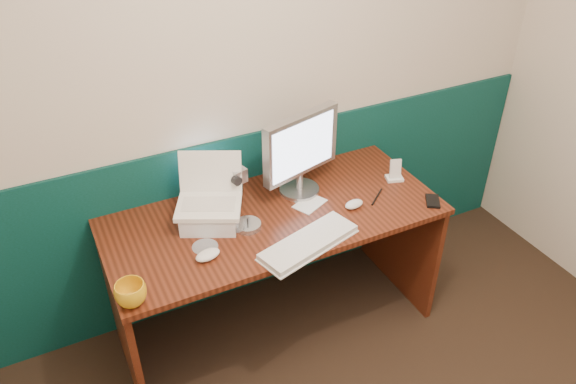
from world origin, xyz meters
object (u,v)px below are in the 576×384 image
keyboard (309,243)px  camcorder (236,185)px  desk (275,273)px  laptop (207,186)px  monitor (300,154)px  mug (131,294)px

keyboard → camcorder: 0.48m
desk → laptop: (-0.30, 0.07, 0.58)m
keyboard → monitor: bearing=52.3°
laptop → monitor: 0.50m
desk → camcorder: camcorder is taller
mug → laptop: bearing=37.9°
desk → keyboard: size_ratio=3.42×
mug → camcorder: 0.77m
desk → mug: mug is taller
camcorder → desk: bearing=-70.5°
laptop → monitor: (0.49, 0.06, 0.01)m
desk → keyboard: keyboard is taller
keyboard → camcorder: (-0.16, 0.45, 0.09)m
laptop → mug: (-0.44, -0.35, -0.16)m
monitor → keyboard: bearing=-127.7°
laptop → monitor: bearing=32.6°
monitor → keyboard: (-0.16, -0.40, -0.20)m
keyboard → mug: mug is taller
laptop → keyboard: (0.33, -0.34, -0.19)m
desk → monitor: 0.64m
desk → keyboard: bearing=-82.1°
monitor → camcorder: monitor is taller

